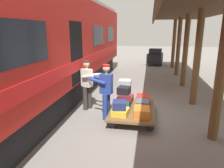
{
  "coord_description": "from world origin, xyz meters",
  "views": [
    {
      "loc": [
        -0.17,
        6.42,
        2.68
      ],
      "look_at": [
        0.87,
        0.68,
        1.15
      ],
      "focal_mm": 33.04,
      "sensor_mm": 36.0,
      "label": 1
    }
  ],
  "objects_px": {
    "suitcase_slate_roller": "(143,105)",
    "porter_in_overalls": "(106,90)",
    "porter_by_door": "(87,83)",
    "suitcase_yellow_case": "(121,112)",
    "suitcase_navy_fabric": "(119,105)",
    "suitcase_tan_vintage": "(125,93)",
    "suitcase_teal_softside": "(123,103)",
    "suitcase_gray_aluminum": "(125,84)",
    "train_car": "(34,49)",
    "suitcase_red_plastic": "(143,99)",
    "suitcase_brown_leather": "(126,89)",
    "suitcase_orange_carryall": "(142,112)",
    "baggage_tug": "(155,57)",
    "suitcase_burgundy_valise": "(125,99)",
    "suitcase_maroon_trunk": "(124,96)",
    "suitcase_black_hardshell": "(124,90)",
    "luggage_cart": "(133,110)"
  },
  "relations": [
    {
      "from": "porter_by_door",
      "to": "suitcase_yellow_case",
      "type": "bearing_deg",
      "value": 141.38
    },
    {
      "from": "suitcase_maroon_trunk",
      "to": "suitcase_gray_aluminum",
      "type": "relative_size",
      "value": 1.3
    },
    {
      "from": "suitcase_brown_leather",
      "to": "suitcase_orange_carryall",
      "type": "bearing_deg",
      "value": 117.02
    },
    {
      "from": "suitcase_burgundy_valise",
      "to": "baggage_tug",
      "type": "relative_size",
      "value": 0.3
    },
    {
      "from": "suitcase_black_hardshell",
      "to": "suitcase_brown_leather",
      "type": "bearing_deg",
      "value": -89.59
    },
    {
      "from": "suitcase_teal_softside",
      "to": "porter_in_overalls",
      "type": "distance_m",
      "value": 0.72
    },
    {
      "from": "suitcase_burgundy_valise",
      "to": "suitcase_yellow_case",
      "type": "distance_m",
      "value": 1.12
    },
    {
      "from": "suitcase_orange_carryall",
      "to": "suitcase_tan_vintage",
      "type": "xyz_separation_m",
      "value": [
        0.62,
        -1.15,
        0.16
      ]
    },
    {
      "from": "porter_in_overalls",
      "to": "porter_by_door",
      "type": "height_order",
      "value": "same"
    },
    {
      "from": "suitcase_navy_fabric",
      "to": "porter_by_door",
      "type": "xyz_separation_m",
      "value": [
        1.25,
        -1.02,
        0.32
      ]
    },
    {
      "from": "suitcase_navy_fabric",
      "to": "porter_by_door",
      "type": "relative_size",
      "value": 0.24
    },
    {
      "from": "suitcase_gray_aluminum",
      "to": "suitcase_tan_vintage",
      "type": "bearing_deg",
      "value": 130.81
    },
    {
      "from": "porter_by_door",
      "to": "baggage_tug",
      "type": "bearing_deg",
      "value": -103.82
    },
    {
      "from": "train_car",
      "to": "suitcase_brown_leather",
      "type": "distance_m",
      "value": 3.37
    },
    {
      "from": "porter_in_overalls",
      "to": "suitcase_yellow_case",
      "type": "bearing_deg",
      "value": 143.65
    },
    {
      "from": "suitcase_yellow_case",
      "to": "suitcase_navy_fabric",
      "type": "distance_m",
      "value": 0.21
    },
    {
      "from": "suitcase_yellow_case",
      "to": "suitcase_gray_aluminum",
      "type": "distance_m",
      "value": 1.28
    },
    {
      "from": "suitcase_navy_fabric",
      "to": "porter_in_overalls",
      "type": "distance_m",
      "value": 0.68
    },
    {
      "from": "suitcase_teal_softside",
      "to": "suitcase_brown_leather",
      "type": "bearing_deg",
      "value": -91.17
    },
    {
      "from": "suitcase_brown_leather",
      "to": "suitcase_black_hardshell",
      "type": "bearing_deg",
      "value": 90.41
    },
    {
      "from": "suitcase_slate_roller",
      "to": "porter_in_overalls",
      "type": "xyz_separation_m",
      "value": [
        1.12,
        0.18,
        0.47
      ]
    },
    {
      "from": "suitcase_orange_carryall",
      "to": "porter_in_overalls",
      "type": "bearing_deg",
      "value": -18.77
    },
    {
      "from": "train_car",
      "to": "suitcase_tan_vintage",
      "type": "bearing_deg",
      "value": -176.13
    },
    {
      "from": "suitcase_orange_carryall",
      "to": "suitcase_burgundy_valise",
      "type": "relative_size",
      "value": 1.0
    },
    {
      "from": "suitcase_brown_leather",
      "to": "baggage_tug",
      "type": "relative_size",
      "value": 0.21
    },
    {
      "from": "suitcase_yellow_case",
      "to": "suitcase_black_hardshell",
      "type": "distance_m",
      "value": 0.75
    },
    {
      "from": "suitcase_gray_aluminum",
      "to": "suitcase_burgundy_valise",
      "type": "bearing_deg",
      "value": 120.4
    },
    {
      "from": "suitcase_maroon_trunk",
      "to": "baggage_tug",
      "type": "relative_size",
      "value": 0.28
    },
    {
      "from": "luggage_cart",
      "to": "suitcase_gray_aluminum",
      "type": "relative_size",
      "value": 5.07
    },
    {
      "from": "suitcase_tan_vintage",
      "to": "suitcase_brown_leather",
      "type": "bearing_deg",
      "value": -168.76
    },
    {
      "from": "suitcase_orange_carryall",
      "to": "suitcase_maroon_trunk",
      "type": "xyz_separation_m",
      "value": [
        0.57,
        -0.59,
        0.25
      ]
    },
    {
      "from": "suitcase_maroon_trunk",
      "to": "suitcase_black_hardshell",
      "type": "relative_size",
      "value": 1.43
    },
    {
      "from": "suitcase_navy_fabric",
      "to": "suitcase_tan_vintage",
      "type": "bearing_deg",
      "value": -91.19
    },
    {
      "from": "suitcase_tan_vintage",
      "to": "suitcase_black_hardshell",
      "type": "relative_size",
      "value": 1.34
    },
    {
      "from": "suitcase_black_hardshell",
      "to": "suitcase_navy_fabric",
      "type": "relative_size",
      "value": 0.88
    },
    {
      "from": "luggage_cart",
      "to": "suitcase_red_plastic",
      "type": "height_order",
      "value": "suitcase_red_plastic"
    },
    {
      "from": "suitcase_maroon_trunk",
      "to": "suitcase_black_hardshell",
      "type": "xyz_separation_m",
      "value": [
        0.02,
        0.0,
        0.19
      ]
    },
    {
      "from": "suitcase_burgundy_valise",
      "to": "baggage_tug",
      "type": "bearing_deg",
      "value": -96.74
    },
    {
      "from": "train_car",
      "to": "suitcase_gray_aluminum",
      "type": "height_order",
      "value": "train_car"
    },
    {
      "from": "suitcase_red_plastic",
      "to": "suitcase_navy_fabric",
      "type": "bearing_deg",
      "value": 59.94
    },
    {
      "from": "suitcase_black_hardshell",
      "to": "porter_by_door",
      "type": "xyz_separation_m",
      "value": [
        1.31,
        -0.45,
        0.04
      ]
    },
    {
      "from": "suitcase_slate_roller",
      "to": "suitcase_brown_leather",
      "type": "relative_size",
      "value": 1.29
    },
    {
      "from": "suitcase_burgundy_valise",
      "to": "suitcase_gray_aluminum",
      "type": "xyz_separation_m",
      "value": [
        0.02,
        -0.04,
        0.53
      ]
    },
    {
      "from": "luggage_cart",
      "to": "porter_by_door",
      "type": "xyz_separation_m",
      "value": [
        1.59,
        -0.47,
        0.66
      ]
    },
    {
      "from": "suitcase_burgundy_valise",
      "to": "suitcase_tan_vintage",
      "type": "bearing_deg",
      "value": -63.83
    },
    {
      "from": "train_car",
      "to": "suitcase_slate_roller",
      "type": "height_order",
      "value": "train_car"
    },
    {
      "from": "suitcase_red_plastic",
      "to": "porter_in_overalls",
      "type": "relative_size",
      "value": 0.3
    },
    {
      "from": "train_car",
      "to": "suitcase_red_plastic",
      "type": "xyz_separation_m",
      "value": [
        -3.68,
        -0.18,
        -1.61
      ]
    },
    {
      "from": "suitcase_slate_roller",
      "to": "porter_in_overalls",
      "type": "distance_m",
      "value": 1.23
    },
    {
      "from": "suitcase_slate_roller",
      "to": "suitcase_black_hardshell",
      "type": "distance_m",
      "value": 0.73
    }
  ]
}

